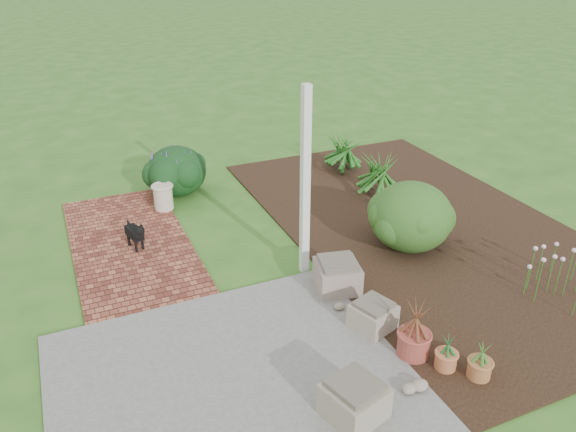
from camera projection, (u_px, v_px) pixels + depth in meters
name	position (u px, v px, depth m)	size (l,w,h in m)	color
ground	(286.00, 279.00, 7.29)	(80.00, 80.00, 0.00)	#2E5E1D
concrete_patio	(240.00, 398.00, 5.40)	(3.50, 3.50, 0.04)	slate
brick_path	(130.00, 243.00, 8.10)	(1.60, 3.50, 0.04)	#5B261C
garden_bed	(423.00, 226.00, 8.59)	(4.00, 7.00, 0.03)	black
veranda_post	(305.00, 185.00, 6.92)	(0.10, 0.10, 2.50)	white
stone_trough_near	(354.00, 401.00, 5.13)	(0.50, 0.50, 0.33)	gray
stone_trough_mid	(373.00, 316.00, 6.30)	(0.42, 0.42, 0.28)	gray
stone_trough_far	(337.00, 276.00, 6.97)	(0.52, 0.52, 0.34)	#78685B
black_dog	(135.00, 233.00, 7.82)	(0.23, 0.48, 0.42)	black
cream_ceramic_urn	(163.00, 197.00, 8.99)	(0.30, 0.30, 0.40)	beige
evergreen_shrub	(411.00, 215.00, 7.81)	(1.15, 1.15, 0.98)	#0E350F
agapanthus_clump_back	(378.00, 169.00, 9.44)	(0.97, 0.97, 0.88)	#123C17
agapanthus_clump_front	(343.00, 148.00, 10.39)	(0.97, 0.97, 0.86)	#163A0F
pink_flower_patch	(565.00, 274.00, 6.75)	(1.03, 1.03, 0.66)	#113D0F
terracotta_pot_bronze	(413.00, 344.00, 5.90)	(0.34, 0.34, 0.28)	#973F33
terracotta_pot_small_left	(479.00, 369.00, 5.62)	(0.23, 0.23, 0.19)	#A36537
terracotta_pot_small_right	(446.00, 360.00, 5.74)	(0.22, 0.22, 0.19)	#B4673D
purple_flowering_bush	(176.00, 170.00, 9.53)	(1.01, 1.01, 0.85)	black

